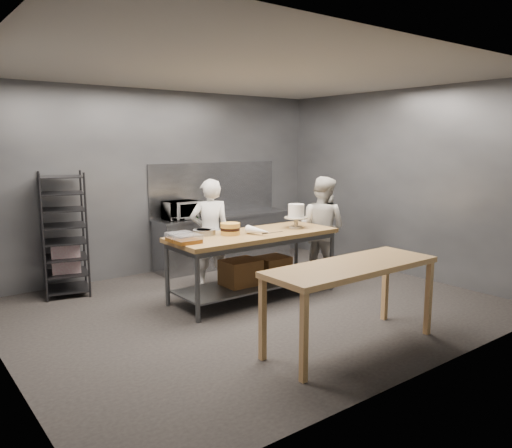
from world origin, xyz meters
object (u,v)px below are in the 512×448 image
Objects in this scene: speed_rack at (64,235)px; microwave at (180,210)px; work_table at (254,257)px; near_counter at (352,272)px; frosted_cake_stand at (296,213)px; chef_behind at (210,233)px; layer_cake at (230,229)px; chef_right at (322,228)px.

microwave is (1.90, 0.08, 0.19)m from speed_rack.
work_table is 1.89m from microwave.
frosted_cake_stand reaches higher than near_counter.
microwave is at bearing -71.97° from chef_behind.
speed_rack is 2.39m from layer_cake.
near_counter is at bearing -91.30° from microwave.
microwave reaches higher than layer_cake.
work_table is 0.92m from frosted_cake_stand.
speed_rack reaches higher than near_counter.
microwave is at bearing 25.66° from chef_right.
microwave is (0.09, 3.82, 0.24)m from near_counter.
chef_behind reaches higher than frosted_cake_stand.
chef_right is 6.21× the size of layer_cake.
frosted_cake_stand reaches higher than microwave.
speed_rack is 1.92m from microwave.
near_counter is 2.81m from chef_behind.
speed_rack is at bearing 139.66° from work_table.
frosted_cake_stand is (-0.73, -0.20, 0.32)m from chef_right.
chef_behind is (-0.21, 0.81, 0.24)m from work_table.
microwave reaches higher than work_table.
frosted_cake_stand is (2.77, -1.80, 0.28)m from speed_rack.
work_table is 1.20× the size of near_counter.
speed_rack is 6.68× the size of layer_cake.
chef_behind is 1.04m from microwave.
chef_behind and chef_right have the same top height.
work_table is at bearing -9.42° from layer_cake.
near_counter is 2.07m from layer_cake.
chef_right is 3.00× the size of microwave.
chef_right reaches higher than work_table.
near_counter is at bearing 111.38° from chef_behind.
frosted_cake_stand reaches higher than layer_cake.
near_counter is at bearing -64.09° from speed_rack.
speed_rack is at bearing 146.96° from frosted_cake_stand.
microwave is at bearing 88.70° from near_counter.
microwave is (0.07, 1.02, 0.24)m from chef_behind.
work_table is 6.88× the size of frosted_cake_stand.
chef_behind is (0.02, 2.81, 0.00)m from near_counter.
microwave is at bearing 94.56° from work_table.
work_table is 0.56m from layer_cake.
work_table is at bearing -85.44° from microwave.
near_counter is at bearing -86.48° from layer_cake.
frosted_cake_stand is (0.87, -1.88, 0.09)m from microwave.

